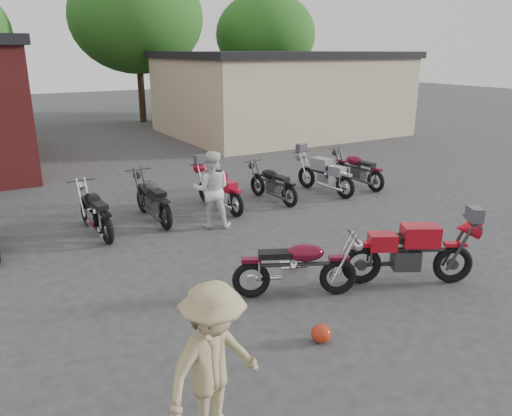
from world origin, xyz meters
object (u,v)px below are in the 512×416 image
sportbike (411,249)px  row_bike_2 (95,209)px  row_bike_7 (357,167)px  row_bike_4 (219,187)px  person_light (212,190)px  row_bike_3 (152,196)px  row_bike_6 (324,173)px  vintage_motorcycle (298,264)px  row_bike_5 (272,181)px  helmet (321,333)px  person_tan (214,366)px

sportbike → row_bike_2: sportbike is taller
row_bike_2 → row_bike_7: 7.57m
row_bike_4 → person_light: bearing=141.8°
row_bike_3 → row_bike_2: bearing=98.9°
sportbike → row_bike_6: size_ratio=1.08×
row_bike_3 → row_bike_6: row_bike_3 is taller
row_bike_4 → row_bike_6: 3.22m
vintage_motorcycle → row_bike_2: 5.07m
row_bike_4 → row_bike_5: 1.54m
vintage_motorcycle → sportbike: sportbike is taller
row_bike_3 → helmet: bearing=-178.9°
helmet → person_tan: size_ratio=0.16×
row_bike_7 → row_bike_4: bearing=85.9°
person_light → person_tan: (-2.81, -5.92, 0.02)m
row_bike_2 → row_bike_3: 1.40m
vintage_motorcycle → person_tan: (-2.55, -2.20, 0.32)m
person_light → row_bike_6: bearing=-139.4°
helmet → row_bike_4: 6.29m
person_light → row_bike_5: bearing=-128.6°
vintage_motorcycle → row_bike_4: 4.92m
row_bike_4 → row_bike_6: size_ratio=0.98×
vintage_motorcycle → sportbike: size_ratio=0.90×
helmet → row_bike_4: size_ratio=0.14×
row_bike_3 → sportbike: bearing=-155.1°
row_bike_6 → row_bike_7: row_bike_6 is taller
vintage_motorcycle → row_bike_3: 4.90m
helmet → row_bike_5: bearing=63.6°
helmet → person_tan: bearing=-156.1°
helmet → person_tan: person_tan is taller
row_bike_2 → row_bike_5: 4.64m
row_bike_3 → row_bike_6: bearing=-92.9°
row_bike_2 → helmet: bearing=-168.4°
row_bike_2 → row_bike_5: size_ratio=1.07×
vintage_motorcycle → row_bike_3: bearing=124.3°
sportbike → row_bike_4: sportbike is taller
row_bike_5 → sportbike: bearing=166.6°
sportbike → row_bike_2: (-4.05, 5.18, -0.06)m
row_bike_4 → row_bike_7: (4.47, -0.05, -0.00)m
row_bike_3 → row_bike_5: 3.26m
person_tan → person_light: bearing=47.9°
row_bike_6 → row_bike_7: (1.25, 0.07, -0.01)m
vintage_motorcycle → row_bike_4: row_bike_4 is taller
row_bike_7 → row_bike_2: bearing=87.8°
sportbike → row_bike_7: sportbike is taller
sportbike → person_light: person_light is taller
sportbike → row_bike_7: size_ratio=1.11×
person_tan → sportbike: bearing=3.1°
row_bike_4 → row_bike_6: row_bike_6 is taller
vintage_motorcycle → person_tan: size_ratio=1.10×
helmet → row_bike_2: size_ratio=0.14×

